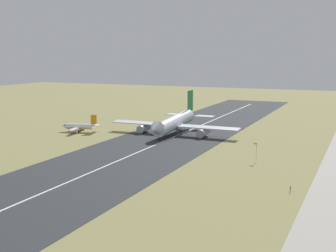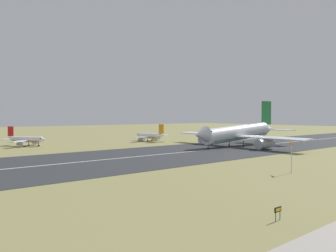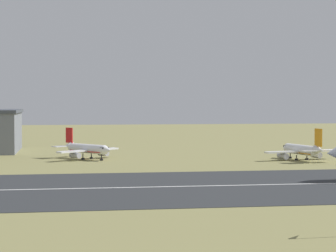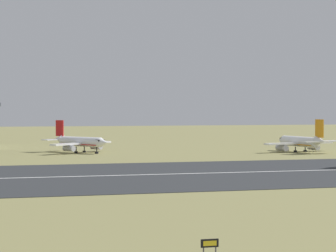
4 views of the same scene
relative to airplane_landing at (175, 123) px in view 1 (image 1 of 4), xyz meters
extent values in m
plane|color=olive|center=(-66.48, -51.02, -5.09)|extent=(689.63, 689.63, 0.00)
cube|color=#2B2D30|center=(-66.48, -2.43, -5.06)|extent=(449.63, 45.16, 0.06)
cube|color=silver|center=(-66.48, -2.43, -5.02)|extent=(404.67, 0.70, 0.01)
cube|color=gray|center=(-66.48, -71.35, -5.06)|extent=(337.22, 11.21, 0.05)
cylinder|color=silver|center=(-0.41, 0.01, 0.23)|extent=(34.05, 6.41, 8.03)
cone|color=silver|center=(-19.87, 0.32, 0.23)|extent=(5.74, 5.96, 6.20)
cone|color=silver|center=(19.94, -0.32, 1.28)|extent=(7.45, 5.40, 5.73)
cube|color=black|center=(-16.97, 0.27, 1.40)|extent=(1.21, 5.00, 0.51)
cube|color=#1E7238|center=(-0.41, 0.01, -1.39)|extent=(30.32, 6.06, 2.16)
cube|color=silver|center=(-0.81, 16.50, -0.80)|extent=(5.97, 27.20, 0.76)
cylinder|color=#A8A8B2|center=(-1.95, 14.35, -2.87)|extent=(7.90, 3.76, 4.12)
cube|color=silver|center=(-1.34, -16.47, -0.80)|extent=(5.97, 27.20, 0.76)
cylinder|color=#A8A8B2|center=(-2.41, -14.28, -2.87)|extent=(7.90, 3.76, 4.12)
cube|color=#1E7238|center=(18.88, -0.30, 8.15)|extent=(6.39, 0.38, 9.98)
cube|color=silver|center=(19.40, 7.11, 1.11)|extent=(5.73, 9.07, 0.24)
cube|color=silver|center=(19.16, -7.73, 1.11)|extent=(5.73, 9.07, 0.24)
cylinder|color=black|center=(-16.03, 0.26, -3.90)|extent=(0.24, 0.24, 2.38)
cylinder|color=black|center=(-16.03, 0.26, -4.87)|extent=(0.84, 0.84, 0.44)
cylinder|color=black|center=(-0.52, 3.53, -3.90)|extent=(0.24, 0.24, 2.38)
cylinder|color=black|center=(-0.52, 3.53, -4.87)|extent=(0.84, 0.84, 0.44)
cylinder|color=black|center=(-0.64, -3.51, -3.90)|extent=(0.24, 0.24, 2.38)
cylinder|color=black|center=(-0.64, -3.51, -4.87)|extent=(0.84, 0.84, 0.44)
cylinder|color=white|center=(-11.67, 42.80, -2.52)|extent=(5.23, 12.61, 2.51)
cone|color=white|center=(-13.31, 49.93, -2.52)|extent=(2.96, 2.77, 2.51)
cone|color=white|center=(-9.94, 35.30, -2.07)|extent=(2.88, 3.45, 2.26)
cube|color=black|center=(-13.03, 48.71, -2.02)|extent=(2.33, 1.55, 0.44)
cube|color=orange|center=(-11.67, 42.80, -3.21)|extent=(4.83, 11.38, 0.20)
cube|color=white|center=(-6.33, 44.29, -2.96)|extent=(8.81, 3.99, 0.40)
cylinder|color=#A8A8B2|center=(-7.09, 44.54, -3.99)|extent=(2.25, 3.54, 1.56)
cube|color=white|center=(-17.12, 41.79, -2.96)|extent=(8.81, 3.99, 0.40)
cylinder|color=#A8A8B2|center=(-16.54, 42.36, -3.99)|extent=(2.25, 3.54, 1.56)
cube|color=orange|center=(-10.04, 35.75, 0.87)|extent=(0.89, 2.73, 4.27)
cube|color=white|center=(-6.85, 36.07, -2.14)|extent=(4.29, 3.20, 0.24)
cube|color=white|center=(-13.05, 34.64, -2.14)|extent=(4.29, 3.20, 0.24)
cylinder|color=black|center=(-12.79, 47.65, -4.43)|extent=(0.24, 0.24, 1.31)
cylinder|color=black|center=(-12.79, 47.65, -4.87)|extent=(0.84, 0.84, 0.44)
cylinder|color=black|center=(-10.14, 42.89, -4.43)|extent=(0.24, 0.24, 1.31)
cylinder|color=black|center=(-10.14, 42.89, -4.87)|extent=(0.84, 0.84, 0.44)
cylinder|color=black|center=(-13.08, 42.21, -4.43)|extent=(0.24, 0.24, 1.31)
cylinder|color=black|center=(-13.08, 42.21, -4.87)|extent=(0.84, 0.84, 0.44)
cylinder|color=#B7B7BC|center=(-38.44, -45.57, -1.90)|extent=(0.14, 0.14, 6.38)
cone|color=orange|center=(-37.62, -44.59, 1.04)|extent=(1.90, 2.11, 0.60)
cylinder|color=#4C4C51|center=(-68.92, -61.44, -4.58)|extent=(0.10, 0.10, 1.01)
cylinder|color=#4C4C51|center=(-68.03, -61.44, -4.58)|extent=(0.10, 0.10, 1.01)
cube|color=black|center=(-68.47, -61.44, -3.79)|extent=(1.27, 0.12, 0.58)
cube|color=yellow|center=(-68.47, -61.51, -3.79)|extent=(0.97, 0.02, 0.35)
camera|label=1|loc=(-190.07, -78.95, 31.14)|focal=50.00mm
camera|label=2|loc=(-101.76, -82.46, 7.03)|focal=35.00mm
camera|label=3|loc=(-68.92, -112.15, 9.58)|focal=70.00mm
camera|label=4|loc=(-82.32, -104.26, 5.50)|focal=70.00mm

